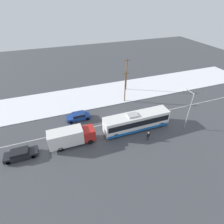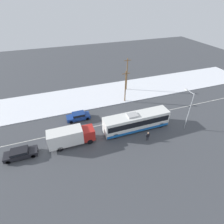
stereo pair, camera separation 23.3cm
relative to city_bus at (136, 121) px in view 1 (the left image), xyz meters
name	(u,v)px [view 1 (the left image)]	position (x,y,z in m)	size (l,w,h in m)	color
ground_plane	(122,120)	(-1.38, 3.10, -1.64)	(120.00, 120.00, 0.00)	#424449
snow_lot	(105,94)	(-1.38, 14.19, -1.58)	(80.00, 10.77, 0.12)	white
lane_marking_center	(122,120)	(-1.38, 3.10, -1.63)	(60.00, 0.12, 0.00)	silver
city_bus	(136,121)	(0.00, 0.00, 0.00)	(11.88, 2.57, 3.35)	white
box_truck	(71,136)	(-11.56, 0.03, 0.02)	(7.29, 2.30, 2.98)	silver
sedan_car	(78,116)	(-9.24, 6.22, -0.83)	(4.43, 1.80, 1.48)	navy
parked_car_near_truck	(21,154)	(-19.09, -0.20, -0.87)	(4.69, 1.80, 1.38)	black
pedestrian_at_stop	(148,135)	(0.55, -3.32, -0.61)	(0.60, 0.27, 1.66)	#23232D
streetlamp	(188,106)	(8.31, -2.49, 2.88)	(0.36, 2.23, 7.20)	#9EA3A8
utility_pole_roadside	(125,86)	(1.87, 9.55, 2.11)	(1.80, 0.24, 7.13)	brown
utility_pole_snowlot	(127,74)	(4.43, 14.69, 2.54)	(1.80, 0.24, 7.99)	brown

